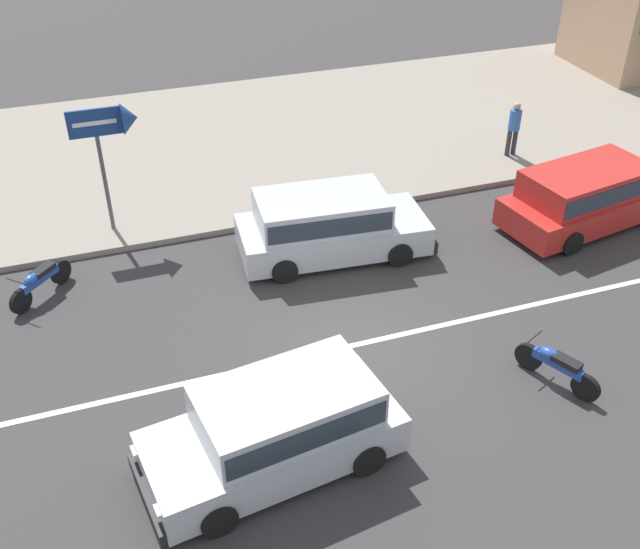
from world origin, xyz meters
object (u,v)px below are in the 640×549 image
at_px(motorcycle_2, 557,366).
at_px(minivan_silver_0, 279,425).
at_px(minivan_red_1, 589,194).
at_px(minivan_silver_3, 328,223).
at_px(motorcycle_0, 39,281).
at_px(pedestrian_near_clock, 514,125).
at_px(arrow_signboard, 121,125).

bearing_deg(motorcycle_2, minivan_silver_0, -178.46).
distance_m(minivan_red_1, minivan_silver_3, 6.69).
xyz_separation_m(minivan_silver_0, minivan_red_1, (9.56, 5.02, 0.00)).
bearing_deg(motorcycle_2, minivan_red_1, 49.97).
bearing_deg(motorcycle_0, pedestrian_near_clock, 11.43).
height_order(minivan_silver_0, motorcycle_0, minivan_silver_0).
xyz_separation_m(motorcycle_0, motorcycle_2, (9.10, -6.03, -0.00)).
xyz_separation_m(motorcycle_0, arrow_signboard, (2.36, 2.21, 2.40)).
distance_m(motorcycle_0, pedestrian_near_clock, 13.62).
relative_size(minivan_silver_0, motorcycle_0, 3.38).
bearing_deg(motorcycle_2, minivan_silver_3, 114.29).
bearing_deg(minivan_silver_3, motorcycle_0, 176.75).
bearing_deg(minivan_silver_0, minivan_red_1, 27.68).
distance_m(motorcycle_2, arrow_signboard, 10.91).
height_order(motorcycle_2, pedestrian_near_clock, pedestrian_near_clock).
height_order(minivan_silver_3, pedestrian_near_clock, pedestrian_near_clock).
bearing_deg(motorcycle_0, minivan_silver_3, -3.25).
bearing_deg(pedestrian_near_clock, motorcycle_2, -115.88).
relative_size(minivan_red_1, motorcycle_2, 3.08).
relative_size(motorcycle_0, motorcycle_2, 0.82).
bearing_deg(arrow_signboard, minivan_silver_3, -31.67).
xyz_separation_m(minivan_silver_0, motorcycle_0, (-3.63, 6.18, -0.42)).
height_order(minivan_silver_3, motorcycle_2, minivan_silver_3).
bearing_deg(minivan_silver_3, minivan_silver_0, -116.66).
bearing_deg(motorcycle_0, minivan_silver_0, -59.60).
bearing_deg(minivan_silver_0, pedestrian_near_clock, 42.44).
xyz_separation_m(arrow_signboard, pedestrian_near_clock, (10.97, 0.49, -1.73)).
height_order(motorcycle_2, arrow_signboard, arrow_signboard).
relative_size(minivan_silver_3, pedestrian_near_clock, 2.89).
xyz_separation_m(motorcycle_0, pedestrian_near_clock, (13.33, 2.70, 0.67)).
bearing_deg(arrow_signboard, pedestrian_near_clock, 2.54).
bearing_deg(motorcycle_0, minivan_red_1, -5.04).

